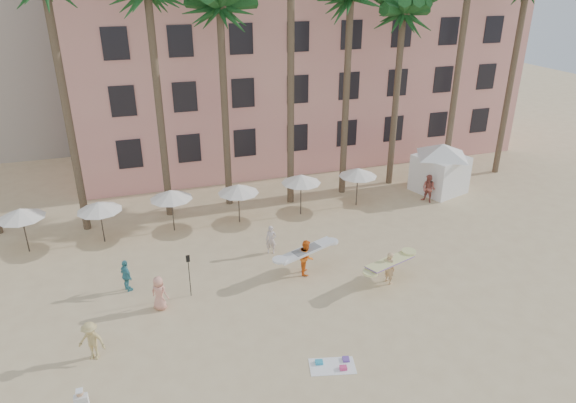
% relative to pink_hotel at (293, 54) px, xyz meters
% --- Properties ---
extents(ground, '(120.00, 120.00, 0.00)m').
position_rel_pink_hotel_xyz_m(ground, '(-7.00, -26.00, -8.00)').
color(ground, '#D1B789').
rests_on(ground, ground).
extents(pink_hotel, '(35.00, 14.00, 16.00)m').
position_rel_pink_hotel_xyz_m(pink_hotel, '(0.00, 0.00, 0.00)').
color(pink_hotel, '#F0A192').
rests_on(pink_hotel, ground).
extents(umbrella_row, '(22.50, 2.70, 2.73)m').
position_rel_pink_hotel_xyz_m(umbrella_row, '(-10.00, -13.50, -5.67)').
color(umbrella_row, '#332B23').
rests_on(umbrella_row, ground).
extents(cabana, '(5.67, 5.67, 3.50)m').
position_rel_pink_hotel_xyz_m(cabana, '(6.54, -12.97, -5.93)').
color(cabana, white).
rests_on(cabana, ground).
extents(beach_towel, '(1.98, 1.39, 0.14)m').
position_rel_pink_hotel_xyz_m(beach_towel, '(-7.38, -27.19, -7.97)').
color(beach_towel, white).
rests_on(beach_towel, ground).
extents(carrier_yellow, '(3.06, 1.90, 1.72)m').
position_rel_pink_hotel_xyz_m(carrier_yellow, '(-2.44, -22.50, -7.03)').
color(carrier_yellow, tan).
rests_on(carrier_yellow, ground).
extents(carrier_white, '(3.35, 1.69, 1.87)m').
position_rel_pink_hotel_xyz_m(carrier_white, '(-6.06, -20.35, -7.00)').
color(carrier_white, orange).
rests_on(carrier_white, ground).
extents(beachgoers, '(22.36, 10.50, 1.93)m').
position_rel_pink_hotel_xyz_m(beachgoers, '(-8.40, -19.28, -7.12)').
color(beachgoers, teal).
rests_on(beachgoers, ground).
extents(paddle, '(0.18, 0.04, 2.23)m').
position_rel_pink_hotel_xyz_m(paddle, '(-12.03, -20.61, -6.59)').
color(paddle, black).
rests_on(paddle, ground).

